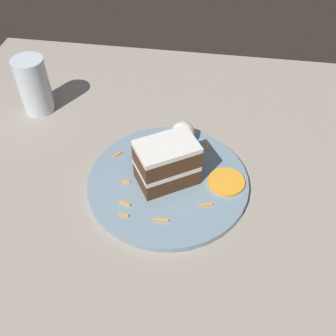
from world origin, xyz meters
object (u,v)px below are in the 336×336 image
Objects in this scene: orange_garnish at (226,182)px; drinking_glass at (35,89)px; cake_slice at (167,163)px; plate at (168,182)px; cream_dollop at (183,133)px.

orange_garnish is 0.54× the size of drinking_glass.
orange_garnish is at bearing 61.88° from cake_slice.
cake_slice is (-0.00, 0.00, 0.05)m from plate.
drinking_glass is at bearing 68.03° from orange_garnish.
drinking_glass reaches higher than cake_slice.
cake_slice reaches higher than cream_dollop.
cream_dollop is at bearing 139.70° from cake_slice.
cream_dollop is 0.33m from drinking_glass.
drinking_glass reaches higher than orange_garnish.
cream_dollop is at bearing 42.78° from orange_garnish.
cake_slice is 0.11m from cream_dollop.
cake_slice is 0.35m from drinking_glass.
drinking_glass is at bearing 60.64° from plate.
cake_slice is 1.84× the size of orange_garnish.
orange_garnish is (0.01, -0.11, -0.04)m from cake_slice.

